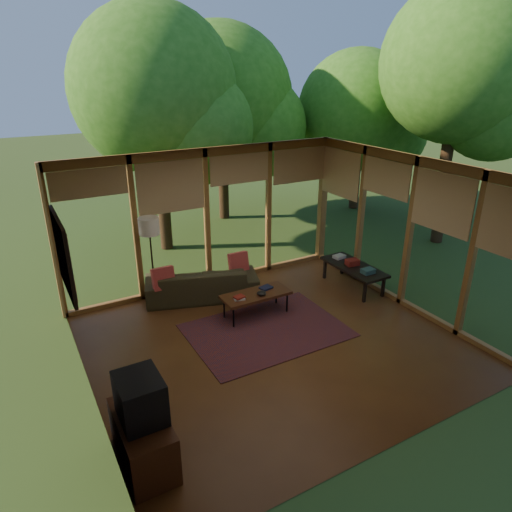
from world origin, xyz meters
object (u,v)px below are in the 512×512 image
sofa (202,283)px  television (140,398)px  media_cabinet (143,440)px  side_console (354,268)px  floor_lamp (149,231)px  coffee_table (256,295)px

sofa → television: 3.95m
media_cabinet → side_console: media_cabinet is taller
sofa → media_cabinet: 3.92m
floor_lamp → coffee_table: (1.39, -1.31, -1.01)m
sofa → side_console: 2.96m
sofa → media_cabinet: sofa is taller
media_cabinet → television: television is taller
media_cabinet → television: (0.02, 0.00, 0.55)m
floor_lamp → coffee_table: floor_lamp is taller
television → side_console: 5.37m
floor_lamp → coffee_table: bearing=-43.2°
media_cabinet → television: bearing=0.0°
floor_lamp → media_cabinet: bearing=-109.7°
media_cabinet → coffee_table: bearing=39.9°
sofa → floor_lamp: bearing=4.1°
television → coffee_table: (2.63, 2.21, -0.46)m
sofa → coffee_table: bearing=134.9°
sofa → floor_lamp: size_ratio=1.25×
coffee_table → side_console: side_console is taller
television → side_console: bearing=24.9°
media_cabinet → floor_lamp: size_ratio=0.61×
floor_lamp → side_console: 3.96m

